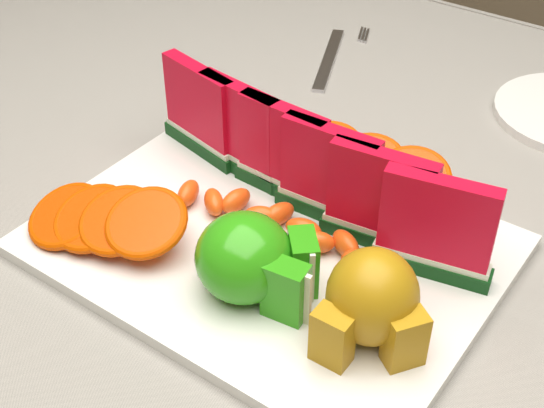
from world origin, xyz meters
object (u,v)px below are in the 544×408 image
Objects in this scene: platter at (269,244)px; fork at (333,57)px; apple_cluster at (253,261)px; pear_cluster at (372,302)px.

platter reaches higher than fork.
apple_cluster is at bearing -66.16° from platter.
platter is at bearing -66.52° from fork.
pear_cluster is at bearing -54.71° from fork.
fork is at bearing 113.48° from platter.
platter is at bearing 113.84° from apple_cluster.
apple_cluster is 1.21× the size of pear_cluster.
pear_cluster reaches higher than platter.
pear_cluster reaches higher than fork.
pear_cluster is at bearing 6.21° from apple_cluster.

